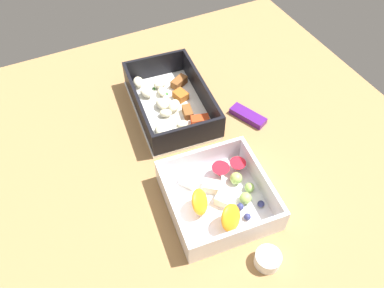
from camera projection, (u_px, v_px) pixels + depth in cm
name	position (u px, v px, depth cm)	size (l,w,h in cm)	color
table_surface	(199.00, 159.00, 65.65)	(80.00, 80.00, 2.00)	#9E7547
pasta_container	(171.00, 103.00, 70.87)	(21.93, 14.95, 5.44)	white
fruit_bowl	(219.00, 196.00, 57.68)	(16.88, 16.56, 4.91)	white
candy_bar	(248.00, 116.00, 70.20)	(7.00, 2.40, 1.20)	#51197A
paper_cup_liner	(268.00, 259.00, 51.76)	(3.64, 3.64, 2.10)	white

